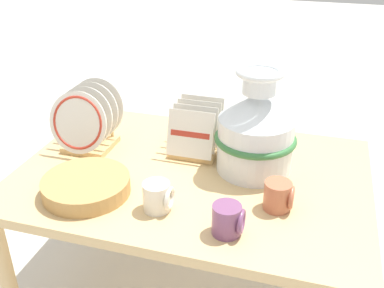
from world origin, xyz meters
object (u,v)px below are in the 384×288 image
Objects in this scene: wicker_charger_stack at (86,186)px; mug_terracotta_glaze at (279,196)px; dish_rack_round_plates at (87,124)px; dish_rack_square_plates at (196,136)px; mug_cream_glaze at (158,197)px; mug_plum_glaze at (228,220)px; ceramic_vase at (256,130)px.

wicker_charger_stack is 3.07× the size of mug_terracotta_glaze.
dish_rack_square_plates is at bearing 12.85° from dish_rack_round_plates.
mug_terracotta_glaze is at bearing 17.15° from mug_cream_glaze.
mug_plum_glaze is 0.23m from mug_cream_glaze.
mug_cream_glaze is (-0.01, -0.39, -0.02)m from dish_rack_square_plates.
wicker_charger_stack is 3.07× the size of mug_plum_glaze.
wicker_charger_stack is 0.26m from mug_cream_glaze.
dish_rack_round_plates is 0.49m from mug_cream_glaze.
dish_rack_round_plates is at bearing 116.21° from wicker_charger_stack.
ceramic_vase is 1.83× the size of dish_rack_square_plates.
mug_cream_glaze is (0.25, -0.02, 0.02)m from wicker_charger_stack.
ceramic_vase reaches higher than mug_plum_glaze.
ceramic_vase is at bearing 31.56° from wicker_charger_stack.
dish_rack_square_plates is (-0.23, 0.07, -0.09)m from ceramic_vase.
ceramic_vase reaches higher than mug_terracotta_glaze.
wicker_charger_stack is 3.07× the size of mug_cream_glaze.
dish_rack_round_plates is 2.66× the size of mug_terracotta_glaze.
mug_plum_glaze is at bearing -63.31° from dish_rack_square_plates.
dish_rack_square_plates reaches higher than wicker_charger_stack.
dish_rack_round_plates reaches higher than dish_rack_square_plates.
dish_rack_round_plates is at bearing 142.84° from mug_cream_glaze.
dish_rack_square_plates is (0.40, 0.09, -0.04)m from dish_rack_round_plates.
wicker_charger_stack is (-0.26, -0.37, -0.04)m from dish_rack_square_plates.
ceramic_vase is at bearing -15.80° from dish_rack_square_plates.
mug_cream_glaze is 0.37m from mug_terracotta_glaze.
wicker_charger_stack is at bearing -125.46° from dish_rack_square_plates.
mug_cream_glaze and mug_terracotta_glaze have the same top height.
wicker_charger_stack is at bearing 171.80° from mug_plum_glaze.
dish_rack_square_plates is 0.39m from mug_cream_glaze.
mug_terracotta_glaze is (0.11, -0.21, -0.11)m from ceramic_vase.
mug_cream_glaze is at bearing -162.85° from mug_terracotta_glaze.
ceramic_vase is at bearing 88.36° from mug_plum_glaze.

